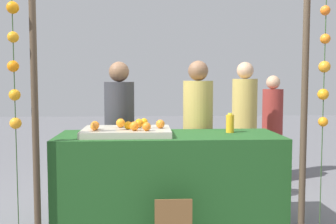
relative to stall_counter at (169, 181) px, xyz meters
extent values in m
cube|color=#1E4C1E|center=(0.00, 0.00, 0.00)|extent=(2.09, 0.80, 0.91)
cube|color=#B2AD99|center=(-0.40, -0.01, 0.49)|extent=(0.82, 0.61, 0.06)
sphere|color=orange|center=(-0.21, -0.21, 0.55)|extent=(0.08, 0.08, 0.08)
sphere|color=orange|center=(-0.68, -0.15, 0.55)|extent=(0.07, 0.07, 0.07)
sphere|color=orange|center=(-0.08, -0.02, 0.56)|extent=(0.08, 0.08, 0.08)
sphere|color=orange|center=(-0.28, 0.16, 0.55)|extent=(0.08, 0.08, 0.08)
sphere|color=orange|center=(-0.28, 0.05, 0.55)|extent=(0.07, 0.07, 0.07)
sphere|color=orange|center=(-0.38, -0.09, 0.55)|extent=(0.08, 0.08, 0.08)
sphere|color=orange|center=(-0.23, 0.22, 0.55)|extent=(0.07, 0.07, 0.07)
sphere|color=orange|center=(-0.32, -0.19, 0.56)|extent=(0.08, 0.08, 0.08)
sphere|color=orange|center=(-0.46, 0.07, 0.56)|extent=(0.09, 0.09, 0.09)
sphere|color=orange|center=(-0.68, -0.07, 0.55)|extent=(0.08, 0.08, 0.08)
cylinder|color=gold|center=(0.60, 0.09, 0.54)|extent=(0.08, 0.08, 0.17)
cylinder|color=yellow|center=(0.60, 0.09, 0.64)|extent=(0.04, 0.04, 0.02)
cylinder|color=#333338|center=(-0.50, 0.63, 0.25)|extent=(0.32, 0.32, 1.40)
sphere|color=brown|center=(-0.50, 0.63, 1.06)|extent=(0.22, 0.22, 0.22)
cylinder|color=tan|center=(0.36, 0.61, 0.25)|extent=(0.33, 0.33, 1.41)
sphere|color=brown|center=(0.36, 0.61, 1.07)|extent=(0.22, 0.22, 0.22)
cylinder|color=maroon|center=(1.65, 2.04, 0.19)|extent=(0.30, 0.30, 1.29)
sphere|color=tan|center=(1.65, 2.04, 0.93)|extent=(0.20, 0.20, 0.20)
cylinder|color=tan|center=(1.11, 1.56, 0.26)|extent=(0.33, 0.33, 1.44)
sphere|color=tan|center=(1.11, 1.56, 1.09)|extent=(0.22, 0.22, 0.22)
cylinder|color=#473828|center=(-1.13, -0.44, 0.63)|extent=(0.06, 0.06, 2.17)
cylinder|color=#473828|center=(1.13, -0.44, 0.63)|extent=(0.06, 0.06, 2.17)
cylinder|color=#2D4C23|center=(-1.28, -0.47, 0.59)|extent=(0.01, 0.01, 2.10)
sphere|color=orange|center=(-1.27, -0.48, 1.54)|extent=(0.10, 0.10, 0.10)
sphere|color=orange|center=(-1.27, -0.48, 1.31)|extent=(0.09, 0.09, 0.09)
sphere|color=orange|center=(-1.28, -0.47, 1.08)|extent=(0.09, 0.09, 0.09)
sphere|color=orange|center=(-1.28, -0.47, 0.85)|extent=(0.09, 0.09, 0.09)
sphere|color=orange|center=(-1.28, -0.46, 0.62)|extent=(0.09, 0.09, 0.09)
cylinder|color=#2D4C23|center=(1.27, -0.49, 0.59)|extent=(0.01, 0.01, 2.10)
sphere|color=orange|center=(1.26, -0.50, 1.54)|extent=(0.08, 0.08, 0.08)
sphere|color=orange|center=(1.27, -0.49, 1.31)|extent=(0.08, 0.08, 0.08)
sphere|color=orange|center=(1.27, -0.48, 1.08)|extent=(0.10, 0.10, 0.10)
sphere|color=orange|center=(1.27, -0.49, 0.85)|extent=(0.09, 0.09, 0.09)
sphere|color=orange|center=(1.27, -0.49, 0.62)|extent=(0.08, 0.08, 0.08)
camera|label=1|loc=(-0.24, -3.83, 0.98)|focal=43.66mm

